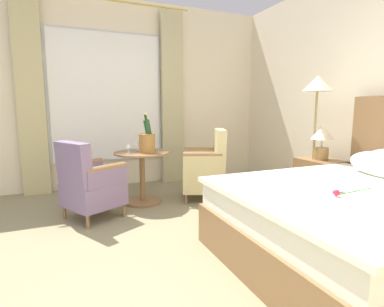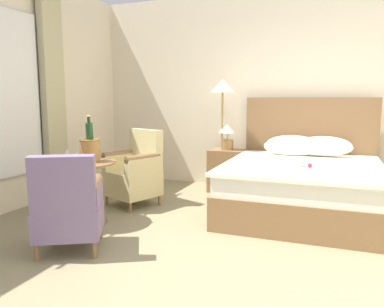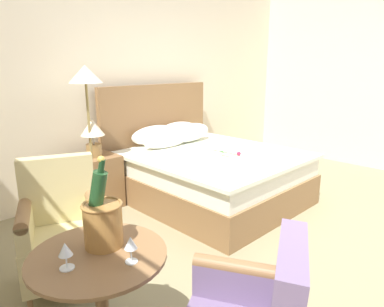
{
  "view_description": "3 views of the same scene",
  "coord_description": "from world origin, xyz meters",
  "px_view_note": "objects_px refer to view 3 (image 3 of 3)",
  "views": [
    {
      "loc": [
        1.81,
        -0.62,
        1.23
      ],
      "look_at": [
        -1.04,
        0.58,
        0.77
      ],
      "focal_mm": 28.0,
      "sensor_mm": 36.0,
      "label": 1
    },
    {
      "loc": [
        0.51,
        -3.0,
        1.33
      ],
      "look_at": [
        -0.88,
        0.71,
        0.76
      ],
      "focal_mm": 35.0,
      "sensor_mm": 36.0,
      "label": 2
    },
    {
      "loc": [
        -2.74,
        -1.19,
        1.62
      ],
      "look_at": [
        -0.58,
        1.0,
        0.82
      ],
      "focal_mm": 32.0,
      "sensor_mm": 36.0,
      "label": 3
    }
  ],
  "objects_px": {
    "champagne_bucket": "(102,219)",
    "bedside_lamp": "(93,133)",
    "side_table_round": "(102,302)",
    "armchair_by_window": "(62,232)",
    "floor_lamp_brass": "(86,91)",
    "wine_glass_near_bucket": "(65,251)",
    "wine_glass_near_edge": "(131,244)",
    "bed": "(205,170)",
    "nightstand": "(96,182)"
  },
  "relations": [
    {
      "from": "bed",
      "to": "wine_glass_near_edge",
      "type": "relative_size",
      "value": 14.99
    },
    {
      "from": "floor_lamp_brass",
      "to": "bed",
      "type": "bearing_deg",
      "value": -27.03
    },
    {
      "from": "nightstand",
      "to": "floor_lamp_brass",
      "type": "distance_m",
      "value": 1.05
    },
    {
      "from": "side_table_round",
      "to": "wine_glass_near_bucket",
      "type": "distance_m",
      "value": 0.42
    },
    {
      "from": "nightstand",
      "to": "wine_glass_near_bucket",
      "type": "height_order",
      "value": "wine_glass_near_bucket"
    },
    {
      "from": "bed",
      "to": "side_table_round",
      "type": "distance_m",
      "value": 2.55
    },
    {
      "from": "nightstand",
      "to": "armchair_by_window",
      "type": "height_order",
      "value": "armchair_by_window"
    },
    {
      "from": "side_table_round",
      "to": "wine_glass_near_bucket",
      "type": "relative_size",
      "value": 5.27
    },
    {
      "from": "champagne_bucket",
      "to": "bedside_lamp",
      "type": "bearing_deg",
      "value": 62.36
    },
    {
      "from": "bedside_lamp",
      "to": "side_table_round",
      "type": "bearing_deg",
      "value": -118.54
    },
    {
      "from": "bedside_lamp",
      "to": "wine_glass_near_edge",
      "type": "relative_size",
      "value": 3.14
    },
    {
      "from": "bedside_lamp",
      "to": "wine_glass_near_edge",
      "type": "height_order",
      "value": "bedside_lamp"
    },
    {
      "from": "side_table_round",
      "to": "champagne_bucket",
      "type": "xyz_separation_m",
      "value": [
        0.07,
        0.06,
        0.44
      ]
    },
    {
      "from": "champagne_bucket",
      "to": "wine_glass_near_edge",
      "type": "xyz_separation_m",
      "value": [
        0.01,
        -0.24,
        -0.06
      ]
    },
    {
      "from": "floor_lamp_brass",
      "to": "armchair_by_window",
      "type": "height_order",
      "value": "floor_lamp_brass"
    },
    {
      "from": "wine_glass_near_bucket",
      "to": "armchair_by_window",
      "type": "xyz_separation_m",
      "value": [
        0.34,
        0.86,
        -0.35
      ]
    },
    {
      "from": "side_table_round",
      "to": "wine_glass_near_bucket",
      "type": "height_order",
      "value": "wine_glass_near_bucket"
    },
    {
      "from": "floor_lamp_brass",
      "to": "wine_glass_near_bucket",
      "type": "bearing_deg",
      "value": -121.42
    },
    {
      "from": "side_table_round",
      "to": "armchair_by_window",
      "type": "distance_m",
      "value": 0.87
    },
    {
      "from": "wine_glass_near_edge",
      "to": "armchair_by_window",
      "type": "xyz_separation_m",
      "value": [
        0.09,
        1.04,
        -0.35
      ]
    },
    {
      "from": "bed",
      "to": "nightstand",
      "type": "relative_size",
      "value": 3.36
    },
    {
      "from": "wine_glass_near_edge",
      "to": "side_table_round",
      "type": "bearing_deg",
      "value": 113.06
    },
    {
      "from": "wine_glass_near_edge",
      "to": "armchair_by_window",
      "type": "relative_size",
      "value": 0.14
    },
    {
      "from": "champagne_bucket",
      "to": "armchair_by_window",
      "type": "distance_m",
      "value": 0.9
    },
    {
      "from": "floor_lamp_brass",
      "to": "wine_glass_near_edge",
      "type": "bearing_deg",
      "value": -113.79
    },
    {
      "from": "bedside_lamp",
      "to": "floor_lamp_brass",
      "type": "bearing_deg",
      "value": -139.74
    },
    {
      "from": "bed",
      "to": "side_table_round",
      "type": "xyz_separation_m",
      "value": [
        -2.19,
        -1.31,
        0.02
      ]
    },
    {
      "from": "champagne_bucket",
      "to": "wine_glass_near_edge",
      "type": "height_order",
      "value": "champagne_bucket"
    },
    {
      "from": "nightstand",
      "to": "champagne_bucket",
      "type": "xyz_separation_m",
      "value": [
        -1.0,
        -1.91,
        0.52
      ]
    },
    {
      "from": "side_table_round",
      "to": "wine_glass_near_edge",
      "type": "bearing_deg",
      "value": -66.94
    },
    {
      "from": "wine_glass_near_bucket",
      "to": "wine_glass_near_edge",
      "type": "height_order",
      "value": "wine_glass_near_edge"
    },
    {
      "from": "bed",
      "to": "armchair_by_window",
      "type": "distance_m",
      "value": 2.07
    },
    {
      "from": "armchair_by_window",
      "to": "wine_glass_near_bucket",
      "type": "bearing_deg",
      "value": -111.48
    },
    {
      "from": "champagne_bucket",
      "to": "wine_glass_near_edge",
      "type": "distance_m",
      "value": 0.25
    },
    {
      "from": "nightstand",
      "to": "wine_glass_near_bucket",
      "type": "bearing_deg",
      "value": -122.08
    },
    {
      "from": "floor_lamp_brass",
      "to": "wine_glass_near_bucket",
      "type": "distance_m",
      "value": 2.33
    },
    {
      "from": "armchair_by_window",
      "to": "bed",
      "type": "bearing_deg",
      "value": 12.8
    },
    {
      "from": "floor_lamp_brass",
      "to": "armchair_by_window",
      "type": "relative_size",
      "value": 1.69
    },
    {
      "from": "bed",
      "to": "armchair_by_window",
      "type": "relative_size",
      "value": 2.15
    },
    {
      "from": "bed",
      "to": "floor_lamp_brass",
      "type": "bearing_deg",
      "value": 152.97
    },
    {
      "from": "floor_lamp_brass",
      "to": "wine_glass_near_edge",
      "type": "distance_m",
      "value": 2.37
    },
    {
      "from": "side_table_round",
      "to": "floor_lamp_brass",
      "type": "bearing_deg",
      "value": 62.29
    },
    {
      "from": "wine_glass_near_edge",
      "to": "wine_glass_near_bucket",
      "type": "bearing_deg",
      "value": 145.76
    },
    {
      "from": "bed",
      "to": "floor_lamp_brass",
      "type": "height_order",
      "value": "floor_lamp_brass"
    },
    {
      "from": "nightstand",
      "to": "bedside_lamp",
      "type": "xyz_separation_m",
      "value": [
        -0.0,
        0.0,
        0.58
      ]
    },
    {
      "from": "nightstand",
      "to": "wine_glass_near_bucket",
      "type": "distance_m",
      "value": 2.39
    },
    {
      "from": "bed",
      "to": "wine_glass_near_edge",
      "type": "bearing_deg",
      "value": -144.69
    },
    {
      "from": "wine_glass_near_bucket",
      "to": "armchair_by_window",
      "type": "height_order",
      "value": "armchair_by_window"
    },
    {
      "from": "floor_lamp_brass",
      "to": "champagne_bucket",
      "type": "bearing_deg",
      "value": -116.75
    },
    {
      "from": "champagne_bucket",
      "to": "armchair_by_window",
      "type": "relative_size",
      "value": 0.52
    }
  ]
}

